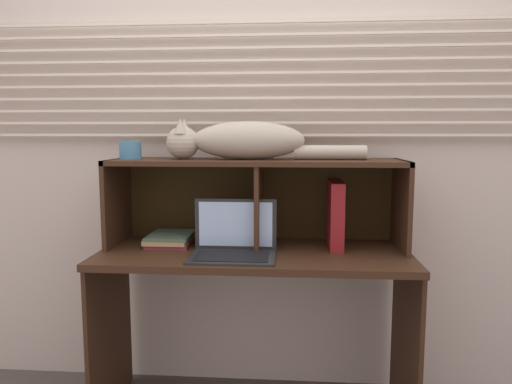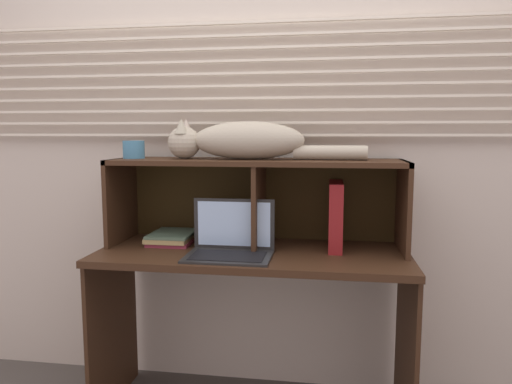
% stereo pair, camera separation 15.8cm
% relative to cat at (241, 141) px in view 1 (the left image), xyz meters
% --- Properties ---
extents(back_panel_with_blinds, '(4.40, 0.08, 2.50)m').
position_rel_cat_xyz_m(back_panel_with_blinds, '(0.07, 0.22, 0.02)').
color(back_panel_with_blinds, beige).
rests_on(back_panel_with_blinds, ground).
extents(desk, '(1.35, 0.56, 0.76)m').
position_rel_cat_xyz_m(desk, '(0.07, -0.10, -0.63)').
color(desk, '#392214').
rests_on(desk, ground).
extents(hutch_shelf_unit, '(1.31, 0.35, 0.39)m').
position_rel_cat_xyz_m(hutch_shelf_unit, '(0.07, 0.03, -0.20)').
color(hutch_shelf_unit, '#392214').
rests_on(hutch_shelf_unit, desk).
extents(cat, '(0.89, 0.18, 0.18)m').
position_rel_cat_xyz_m(cat, '(0.00, 0.00, 0.00)').
color(cat, '#B4AA95').
rests_on(cat, hutch_shelf_unit).
extents(laptop, '(0.35, 0.24, 0.23)m').
position_rel_cat_xyz_m(laptop, '(-0.01, -0.19, -0.43)').
color(laptop, '#242424').
rests_on(laptop, desk).
extents(binder_upright, '(0.06, 0.25, 0.30)m').
position_rel_cat_xyz_m(binder_upright, '(0.42, 0.00, -0.33)').
color(binder_upright, maroon).
rests_on(binder_upright, desk).
extents(book_stack, '(0.20, 0.24, 0.05)m').
position_rel_cat_xyz_m(book_stack, '(-0.33, -0.00, -0.45)').
color(book_stack, maroon).
rests_on(book_stack, desk).
extents(small_basket, '(0.10, 0.10, 0.08)m').
position_rel_cat_xyz_m(small_basket, '(-0.51, 0.00, -0.04)').
color(small_basket, teal).
rests_on(small_basket, hutch_shelf_unit).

